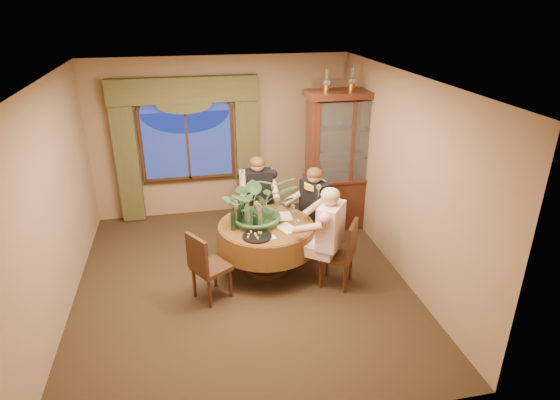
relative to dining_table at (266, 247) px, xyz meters
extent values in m
plane|color=black|center=(-0.39, -0.26, -0.38)|extent=(5.00, 5.00, 0.00)
plane|color=#8B6B4C|center=(-0.39, 2.24, 1.02)|extent=(4.50, 0.00, 4.50)
plane|color=#8B6B4C|center=(1.86, -0.26, 1.02)|extent=(0.00, 5.00, 5.00)
plane|color=white|center=(-0.39, -0.26, 2.42)|extent=(5.00, 5.00, 0.00)
cube|color=#403F20|center=(-2.02, 2.12, 0.80)|extent=(0.38, 0.14, 2.32)
cube|color=#403F20|center=(0.04, 2.12, 0.80)|extent=(0.38, 0.14, 2.32)
cylinder|color=maroon|center=(0.00, 0.00, 0.00)|extent=(1.77, 1.77, 0.75)
cube|color=#351911|center=(1.59, 1.20, 0.79)|extent=(1.44, 0.57, 2.34)
cube|color=black|center=(0.88, -0.55, 0.10)|extent=(0.58, 0.58, 0.96)
cube|color=black|center=(0.86, 0.42, 0.10)|extent=(0.56, 0.56, 0.96)
cube|color=black|center=(0.11, 0.96, 0.10)|extent=(0.47, 0.47, 0.96)
cube|color=black|center=(-0.82, -0.51, 0.10)|extent=(0.58, 0.58, 0.96)
imported|color=#365C33|center=(-0.08, 0.09, 1.03)|extent=(1.05, 1.17, 0.91)
imported|color=#4E592F|center=(0.05, -0.04, 0.40)|extent=(0.15, 0.15, 0.05)
cylinder|color=black|center=(-0.19, -0.36, 0.39)|extent=(0.40, 0.40, 0.02)
cylinder|color=black|center=(-0.37, 0.02, 0.54)|extent=(0.07, 0.07, 0.33)
cylinder|color=tan|center=(-0.39, 0.14, 0.54)|extent=(0.07, 0.07, 0.33)
cylinder|color=tan|center=(-0.25, 0.09, 0.54)|extent=(0.07, 0.07, 0.33)
cylinder|color=black|center=(-0.17, -0.09, 0.54)|extent=(0.07, 0.07, 0.33)
cylinder|color=black|center=(-0.31, 0.21, 0.54)|extent=(0.07, 0.07, 0.33)
cylinder|color=black|center=(-0.47, -0.08, 0.54)|extent=(0.07, 0.07, 0.33)
cube|color=white|center=(0.26, -0.19, 0.38)|extent=(0.32, 0.36, 0.00)
cube|color=white|center=(0.30, 0.19, 0.38)|extent=(0.23, 0.31, 0.00)
cube|color=white|center=(-0.08, -0.34, 0.38)|extent=(0.31, 0.36, 0.00)
camera|label=1|loc=(-1.00, -5.80, 3.32)|focal=30.00mm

